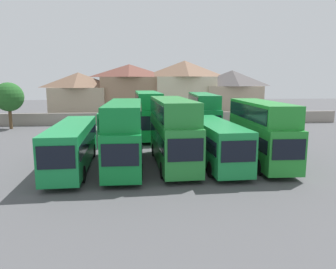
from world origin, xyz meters
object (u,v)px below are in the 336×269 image
object	(u,v)px
bus_8	(168,119)
house_terrace_centre	(130,90)
tree_left_of_lot	(9,97)
bus_1	(73,143)
house_terrace_far_right	(232,93)
house_terrace_right	(185,88)
bus_4	(215,141)
bus_9	(203,112)
bus_6	(113,121)
bus_5	(261,129)
bus_7	(148,112)
bus_3	(173,128)
bus_2	(125,131)
house_terrace_left	(79,95)

from	to	relation	value
bus_8	house_terrace_centre	xyz separation A→B (m)	(-5.23, 20.02, 2.84)
house_terrace_centre	tree_left_of_lot	size ratio (longest dim) A/B	1.63
bus_1	house_terrace_far_right	xyz separation A→B (m)	(21.40, 32.96, 2.34)
house_terrace_right	tree_left_of_lot	size ratio (longest dim) A/B	1.72
bus_4	bus_9	world-z (taller)	bus_9
tree_left_of_lot	house_terrace_right	bearing A→B (deg)	27.00
house_terrace_right	tree_left_of_lot	world-z (taller)	house_terrace_right
house_terrace_right	tree_left_of_lot	xyz separation A→B (m)	(-25.55, -13.02, -0.79)
bus_6	house_terrace_centre	size ratio (longest dim) A/B	1.17
bus_1	bus_9	bearing A→B (deg)	136.18
bus_5	house_terrace_centre	bearing A→B (deg)	-160.08
bus_7	bus_1	bearing A→B (deg)	-26.13
bus_6	house_terrace_right	size ratio (longest dim) A/B	1.11
bus_4	bus_6	distance (m)	16.08
house_terrace_centre	bus_9	bearing A→B (deg)	-64.47
bus_4	bus_7	xyz separation A→B (m)	(-4.89, 13.41, 1.01)
bus_1	bus_5	size ratio (longest dim) A/B	1.12
bus_8	house_terrace_right	size ratio (longest dim) A/B	1.04
bus_3	bus_9	world-z (taller)	bus_3
bus_5	bus_7	distance (m)	15.75
house_terrace_far_right	bus_8	bearing A→B (deg)	-124.69
bus_1	house_terrace_centre	distance (m)	34.39
bus_2	house_terrace_right	distance (m)	35.02
house_terrace_centre	house_terrace_right	bearing A→B (deg)	-1.00
bus_4	bus_3	bearing A→B (deg)	-94.89
bus_9	house_terrace_centre	xyz separation A→B (m)	(-9.45, 19.78, 1.98)
bus_8	house_terrace_far_right	world-z (taller)	house_terrace_far_right
house_terrace_centre	bus_4	bearing A→B (deg)	-77.26
tree_left_of_lot	bus_5	bearing A→B (deg)	-37.14
bus_2	bus_3	world-z (taller)	bus_3
bus_3	bus_4	size ratio (longest dim) A/B	0.98
bus_2	bus_7	xyz separation A→B (m)	(2.05, 13.42, 0.15)
bus_6	bus_7	size ratio (longest dim) A/B	1.04
bus_7	house_terrace_centre	distance (m)	20.75
bus_7	bus_8	world-z (taller)	bus_7
bus_7	house_terrace_centre	world-z (taller)	house_terrace_centre
bus_8	house_terrace_far_right	distance (m)	23.05
bus_4	house_terrace_left	world-z (taller)	house_terrace_left
bus_3	bus_2	bearing A→B (deg)	-91.06
bus_4	tree_left_of_lot	xyz separation A→B (m)	(-23.36, 20.71, 2.41)
house_terrace_centre	tree_left_of_lot	bearing A→B (deg)	-139.95
bus_4	house_terrace_centre	size ratio (longest dim) A/B	1.04
bus_9	house_terrace_far_right	distance (m)	20.65
bus_2	tree_left_of_lot	world-z (taller)	tree_left_of_lot
bus_1	house_terrace_centre	xyz separation A→B (m)	(3.12, 34.13, 2.85)
bus_3	bus_4	distance (m)	3.44
house_terrace_left	house_terrace_far_right	xyz separation A→B (m)	(27.05, -0.39, 0.22)
house_terrace_centre	bus_3	bearing A→B (deg)	-82.63
bus_9	house_terrace_far_right	xyz separation A→B (m)	(8.83, 18.61, 1.47)
bus_6	house_terrace_left	world-z (taller)	house_terrace_left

